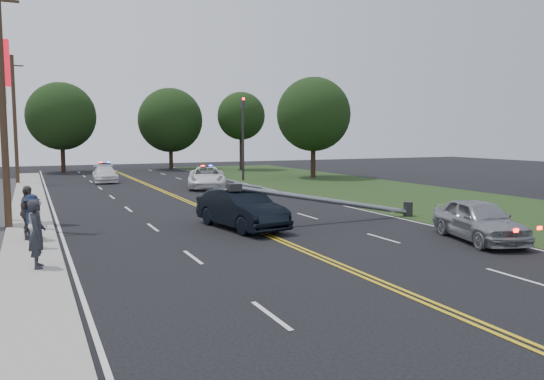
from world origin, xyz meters
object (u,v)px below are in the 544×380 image
emergency_b (105,174)px  bystander_a (37,234)px  bystander_b (37,224)px  bystander_c (32,217)px  utility_pole_far (15,119)px  bystander_d (28,213)px  traffic_signal (243,131)px  waiting_sedan (479,220)px  fallen_streetlight (338,202)px  utility_pole_mid (3,105)px  emergency_a (207,177)px  crashed_sedan (241,209)px

emergency_b → bystander_a: size_ratio=2.32×
bystander_b → bystander_c: (-0.15, 1.47, 0.03)m
utility_pole_far → emergency_b: bearing=-8.7°
bystander_b → bystander_c: size_ratio=0.96×
bystander_a → bystander_d: bearing=4.7°
traffic_signal → waiting_sedan: traffic_signal is taller
emergency_b → bystander_b: 26.49m
fallen_streetlight → bystander_c: fallen_streetlight is taller
utility_pole_mid → emergency_a: utility_pole_mid is taller
crashed_sedan → bystander_a: bearing=-161.7°
utility_pole_mid → bystander_b: 6.52m
bystander_a → bystander_d: (-0.24, 4.66, -0.01)m
bystander_c → emergency_a: bearing=-20.7°
crashed_sedan → waiting_sedan: 9.28m
traffic_signal → utility_pole_far: bearing=167.1°
traffic_signal → waiting_sedan: 28.08m
bystander_b → bystander_c: 1.48m
utility_pole_mid → bystander_b: (1.04, -4.91, -4.17)m
traffic_signal → bystander_d: size_ratio=3.61×
waiting_sedan → emergency_b: waiting_sedan is taller
traffic_signal → crashed_sedan: 23.66m
bystander_b → bystander_d: (-0.29, 1.69, 0.18)m
utility_pole_far → emergency_a: (12.62, -9.14, -4.30)m
utility_pole_mid → crashed_sedan: utility_pole_mid is taller
utility_pole_mid → emergency_a: (12.62, 12.86, -4.30)m
fallen_streetlight → emergency_b: (-6.90, 25.01, -0.26)m
traffic_signal → utility_pole_far: size_ratio=0.70×
bystander_b → bystander_d: 1.72m
emergency_b → bystander_c: size_ratio=2.75×
emergency_a → fallen_streetlight: bearing=-70.0°
traffic_signal → emergency_b: size_ratio=1.54×
fallen_streetlight → emergency_a: fallen_streetlight is taller
waiting_sedan → bystander_a: size_ratio=2.30×
utility_pole_mid → emergency_b: utility_pole_mid is taller
emergency_b → bystander_d: bystander_d is taller
traffic_signal → bystander_c: (-16.62, -21.44, -3.25)m
emergency_a → utility_pole_mid: bearing=-117.1°
crashed_sedan → bystander_a: (-7.83, -4.13, 0.28)m
emergency_a → bystander_b: bearing=-105.7°
waiting_sedan → emergency_a: 22.91m
fallen_streetlight → utility_pole_far: size_ratio=0.94×
bystander_a → bystander_d: 4.67m
utility_pole_far → bystander_b: 27.25m
emergency_a → bystander_d: (-11.87, -16.08, 0.31)m
utility_pole_far → crashed_sedan: utility_pole_far is taller
traffic_signal → bystander_c: size_ratio=4.24×
utility_pole_far → bystander_b: (1.04, -26.91, -4.17)m
emergency_a → bystander_d: size_ratio=2.89×
waiting_sedan → bystander_b: size_ratio=2.84×
emergency_a → emergency_b: size_ratio=1.24×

